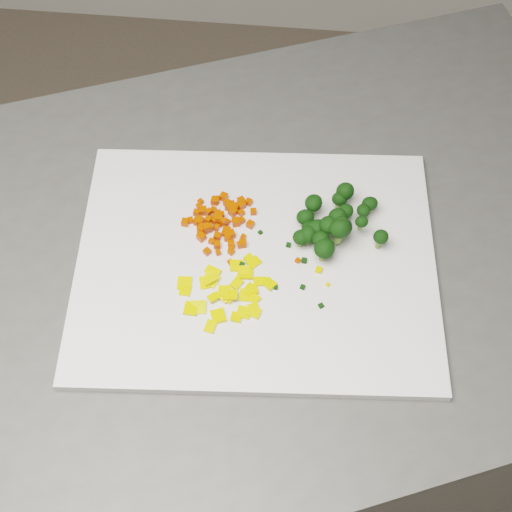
# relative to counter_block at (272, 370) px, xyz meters

# --- Properties ---
(counter_block) EXTENTS (1.24, 1.07, 0.90)m
(counter_block) POSITION_rel_counter_block_xyz_m (0.00, 0.00, 0.00)
(counter_block) COLOR #484745
(counter_block) RESTS_ON ground
(cutting_board) EXTENTS (0.50, 0.40, 0.01)m
(cutting_board) POSITION_rel_counter_block_xyz_m (-0.03, -0.04, 0.46)
(cutting_board) COLOR silver
(cutting_board) RESTS_ON counter_block
(carrot_pile) EXTENTS (0.11, 0.11, 0.03)m
(carrot_pile) POSITION_rel_counter_block_xyz_m (-0.08, 0.01, 0.48)
(carrot_pile) COLOR #C22C02
(carrot_pile) RESTS_ON cutting_board
(pepper_pile) EXTENTS (0.12, 0.12, 0.02)m
(pepper_pile) POSITION_rel_counter_block_xyz_m (-0.06, -0.10, 0.47)
(pepper_pile) COLOR yellow
(pepper_pile) RESTS_ON cutting_board
(broccoli_pile) EXTENTS (0.13, 0.13, 0.06)m
(broccoli_pile) POSITION_rel_counter_block_xyz_m (0.08, 0.00, 0.49)
(broccoli_pile) COLOR black
(broccoli_pile) RESTS_ON cutting_board
(carrot_cube_0) EXTENTS (0.01, 0.01, 0.01)m
(carrot_cube_0) POSITION_rel_counter_block_xyz_m (-0.05, -0.02, 0.47)
(carrot_cube_0) COLOR #C22C02
(carrot_cube_0) RESTS_ON carrot_pile
(carrot_cube_1) EXTENTS (0.01, 0.01, 0.01)m
(carrot_cube_1) POSITION_rel_counter_block_xyz_m (-0.08, -0.01, 0.47)
(carrot_cube_1) COLOR #C22C02
(carrot_cube_1) RESTS_ON carrot_pile
(carrot_cube_2) EXTENTS (0.01, 0.01, 0.01)m
(carrot_cube_2) POSITION_rel_counter_block_xyz_m (-0.08, -0.02, 0.47)
(carrot_cube_2) COLOR #C22C02
(carrot_cube_2) RESTS_ON carrot_pile
(carrot_cube_3) EXTENTS (0.01, 0.01, 0.01)m
(carrot_cube_3) POSITION_rel_counter_block_xyz_m (-0.08, 0.02, 0.47)
(carrot_cube_3) COLOR #C22C02
(carrot_cube_3) RESTS_ON carrot_pile
(carrot_cube_4) EXTENTS (0.01, 0.01, 0.01)m
(carrot_cube_4) POSITION_rel_counter_block_xyz_m (-0.08, 0.01, 0.47)
(carrot_cube_4) COLOR #C22C02
(carrot_cube_4) RESTS_ON carrot_pile
(carrot_cube_5) EXTENTS (0.01, 0.01, 0.01)m
(carrot_cube_5) POSITION_rel_counter_block_xyz_m (-0.12, 0.03, 0.47)
(carrot_cube_5) COLOR #C22C02
(carrot_cube_5) RESTS_ON carrot_pile
(carrot_cube_6) EXTENTS (0.01, 0.01, 0.01)m
(carrot_cube_6) POSITION_rel_counter_block_xyz_m (-0.06, -0.03, 0.47)
(carrot_cube_6) COLOR #C22C02
(carrot_cube_6) RESTS_ON carrot_pile
(carrot_cube_7) EXTENTS (0.01, 0.01, 0.01)m
(carrot_cube_7) POSITION_rel_counter_block_xyz_m (-0.10, 0.02, 0.48)
(carrot_cube_7) COLOR #C22C02
(carrot_cube_7) RESTS_ON carrot_pile
(carrot_cube_8) EXTENTS (0.01, 0.01, 0.01)m
(carrot_cube_8) POSITION_rel_counter_block_xyz_m (-0.05, -0.01, 0.47)
(carrot_cube_8) COLOR #C22C02
(carrot_cube_8) RESTS_ON carrot_pile
(carrot_cube_9) EXTENTS (0.01, 0.01, 0.01)m
(carrot_cube_9) POSITION_rel_counter_block_xyz_m (-0.13, 0.01, 0.47)
(carrot_cube_9) COLOR #C22C02
(carrot_cube_9) RESTS_ON carrot_pile
(carrot_cube_10) EXTENTS (0.01, 0.01, 0.01)m
(carrot_cube_10) POSITION_rel_counter_block_xyz_m (-0.09, -0.04, 0.47)
(carrot_cube_10) COLOR #C22C02
(carrot_cube_10) RESTS_ON carrot_pile
(carrot_cube_11) EXTENTS (0.01, 0.01, 0.01)m
(carrot_cube_11) POSITION_rel_counter_block_xyz_m (-0.05, 0.05, 0.47)
(carrot_cube_11) COLOR #C22C02
(carrot_cube_11) RESTS_ON carrot_pile
(carrot_cube_12) EXTENTS (0.01, 0.01, 0.01)m
(carrot_cube_12) POSITION_rel_counter_block_xyz_m (-0.04, 0.01, 0.47)
(carrot_cube_12) COLOR #C22C02
(carrot_cube_12) RESTS_ON carrot_pile
(carrot_cube_13) EXTENTS (0.01, 0.01, 0.01)m
(carrot_cube_13) POSITION_rel_counter_block_xyz_m (-0.09, 0.01, 0.47)
(carrot_cube_13) COLOR #C22C02
(carrot_cube_13) RESTS_ON carrot_pile
(carrot_cube_14) EXTENTS (0.01, 0.01, 0.01)m
(carrot_cube_14) POSITION_rel_counter_block_xyz_m (-0.11, 0.04, 0.47)
(carrot_cube_14) COLOR #C22C02
(carrot_cube_14) RESTS_ON carrot_pile
(carrot_cube_15) EXTENTS (0.01, 0.01, 0.01)m
(carrot_cube_15) POSITION_rel_counter_block_xyz_m (-0.08, 0.02, 0.47)
(carrot_cube_15) COLOR #C22C02
(carrot_cube_15) RESTS_ON carrot_pile
(carrot_cube_16) EXTENTS (0.01, 0.01, 0.01)m
(carrot_cube_16) POSITION_rel_counter_block_xyz_m (-0.07, 0.05, 0.47)
(carrot_cube_16) COLOR #C22C02
(carrot_cube_16) RESTS_ON carrot_pile
(carrot_cube_17) EXTENTS (0.01, 0.01, 0.01)m
(carrot_cube_17) POSITION_rel_counter_block_xyz_m (-0.08, -0.04, 0.47)
(carrot_cube_17) COLOR #C22C02
(carrot_cube_17) RESTS_ON carrot_pile
(carrot_cube_18) EXTENTS (0.01, 0.01, 0.01)m
(carrot_cube_18) POSITION_rel_counter_block_xyz_m (-0.11, 0.01, 0.47)
(carrot_cube_18) COLOR #C22C02
(carrot_cube_18) RESTS_ON carrot_pile
(carrot_cube_19) EXTENTS (0.01, 0.01, 0.01)m
(carrot_cube_19) POSITION_rel_counter_block_xyz_m (-0.06, -0.02, 0.47)
(carrot_cube_19) COLOR #C22C02
(carrot_cube_19) RESTS_ON carrot_pile
(carrot_cube_20) EXTENTS (0.01, 0.01, 0.01)m
(carrot_cube_20) POSITION_rel_counter_block_xyz_m (-0.07, 0.01, 0.48)
(carrot_cube_20) COLOR #C22C02
(carrot_cube_20) RESTS_ON carrot_pile
(carrot_cube_21) EXTENTS (0.01, 0.01, 0.01)m
(carrot_cube_21) POSITION_rel_counter_block_xyz_m (-0.12, 0.01, 0.47)
(carrot_cube_21) COLOR #C22C02
(carrot_cube_21) RESTS_ON carrot_pile
(carrot_cube_22) EXTENTS (0.01, 0.01, 0.01)m
(carrot_cube_22) POSITION_rel_counter_block_xyz_m (-0.10, -0.01, 0.47)
(carrot_cube_22) COLOR #C22C02
(carrot_cube_22) RESTS_ON carrot_pile
(carrot_cube_23) EXTENTS (0.01, 0.01, 0.01)m
(carrot_cube_23) POSITION_rel_counter_block_xyz_m (-0.09, 0.02, 0.47)
(carrot_cube_23) COLOR #C22C02
(carrot_cube_23) RESTS_ON carrot_pile
(carrot_cube_24) EXTENTS (0.01, 0.01, 0.01)m
(carrot_cube_24) POSITION_rel_counter_block_xyz_m (-0.04, 0.03, 0.47)
(carrot_cube_24) COLOR #C22C02
(carrot_cube_24) RESTS_ON carrot_pile
(carrot_cube_25) EXTENTS (0.01, 0.01, 0.01)m
(carrot_cube_25) POSITION_rel_counter_block_xyz_m (-0.07, -0.01, 0.47)
(carrot_cube_25) COLOR #C22C02
(carrot_cube_25) RESTS_ON carrot_pile
(carrot_cube_26) EXTENTS (0.01, 0.01, 0.01)m
(carrot_cube_26) POSITION_rel_counter_block_xyz_m (-0.06, -0.01, 0.47)
(carrot_cube_26) COLOR #C22C02
(carrot_cube_26) RESTS_ON carrot_pile
(carrot_cube_27) EXTENTS (0.01, 0.01, 0.01)m
(carrot_cube_27) POSITION_rel_counter_block_xyz_m (-0.11, 0.04, 0.47)
(carrot_cube_27) COLOR #C22C02
(carrot_cube_27) RESTS_ON carrot_pile
(carrot_cube_28) EXTENTS (0.01, 0.01, 0.01)m
(carrot_cube_28) POSITION_rel_counter_block_xyz_m (-0.10, -0.00, 0.47)
(carrot_cube_28) COLOR #C22C02
(carrot_cube_28) RESTS_ON carrot_pile
(carrot_cube_29) EXTENTS (0.01, 0.01, 0.01)m
(carrot_cube_29) POSITION_rel_counter_block_xyz_m (-0.10, 0.00, 0.47)
(carrot_cube_29) COLOR #C22C02
(carrot_cube_29) RESTS_ON carrot_pile
(carrot_cube_30) EXTENTS (0.01, 0.01, 0.01)m
(carrot_cube_30) POSITION_rel_counter_block_xyz_m (-0.11, 0.01, 0.47)
(carrot_cube_30) COLOR #C22C02
(carrot_cube_30) RESTS_ON carrot_pile
(carrot_cube_31) EXTENTS (0.01, 0.01, 0.01)m
(carrot_cube_31) POSITION_rel_counter_block_xyz_m (-0.08, 0.00, 0.47)
(carrot_cube_31) COLOR #C22C02
(carrot_cube_31) RESTS_ON carrot_pile
(carrot_cube_32) EXTENTS (0.01, 0.01, 0.01)m
(carrot_cube_32) POSITION_rel_counter_block_xyz_m (-0.06, 0.05, 0.47)
(carrot_cube_32) COLOR #C22C02
(carrot_cube_32) RESTS_ON carrot_pile
(carrot_cube_33) EXTENTS (0.01, 0.01, 0.01)m
(carrot_cube_33) POSITION_rel_counter_block_xyz_m (-0.11, -0.01, 0.47)
(carrot_cube_33) COLOR #C22C02
(carrot_cube_33) RESTS_ON carrot_pile
(carrot_cube_34) EXTENTS (0.01, 0.01, 0.01)m
(carrot_cube_34) POSITION_rel_counter_block_xyz_m (-0.06, 0.03, 0.47)
(carrot_cube_34) COLOR #C22C02
(carrot_cube_34) RESTS_ON carrot_pile
(carrot_cube_35) EXTENTS (0.01, 0.01, 0.01)m
(carrot_cube_35) POSITION_rel_counter_block_xyz_m (-0.06, -0.03, 0.47)
(carrot_cube_35) COLOR #C22C02
(carrot_cube_35) RESTS_ON carrot_pile
(carrot_cube_36) EXTENTS (0.01, 0.01, 0.01)m
(carrot_cube_36) POSITION_rel_counter_block_xyz_m (-0.07, -0.00, 0.47)
(carrot_cube_36) COLOR #C22C02
(carrot_cube_36) RESTS_ON carrot_pile
(carrot_cube_37) EXTENTS (0.01, 0.01, 0.01)m
(carrot_cube_37) POSITION_rel_counter_block_xyz_m (-0.08, 0.02, 0.47)
(carrot_cube_37) COLOR #C22C02
(carrot_cube_37) RESTS_ON carrot_pile
(carrot_cube_38) EXTENTS (0.01, 0.01, 0.01)m
(carrot_cube_38) POSITION_rel_counter_block_xyz_m (-0.08, 0.01, 0.48)
(carrot_cube_38) COLOR #C22C02
(carrot_cube_38) RESTS_ON carrot_pile
(carrot_cube_39) EXTENTS (0.01, 0.01, 0.01)m
(carrot_cube_39) POSITION_rel_counter_block_xyz_m (-0.09, -0.00, 0.47)
(carrot_cube_39) COLOR #C22C02
(carrot_cube_39) RESTS_ON carrot_pile
(carrot_cube_40) EXTENTS (0.01, 0.01, 0.01)m
(carrot_cube_40) POSITION_rel_counter_block_xyz_m (-0.09, 0.01, 0.48)
(carrot_cube_40) COLOR #C22C02
(carrot_cube_40) RESTS_ON carrot_pile
(carrot_cube_41) EXTENTS (0.01, 0.01, 0.01)m
(carrot_cube_41) POSITION_rel_counter_block_xyz_m (-0.10, -0.00, 0.47)
(carrot_cube_41) COLOR #C22C02
(carrot_cube_41) RESTS_ON carrot_pile
(carrot_cube_42) EXTENTS (0.01, 0.01, 0.01)m
(carrot_cube_42) POSITION_rel_counter_block_xyz_m (-0.07, 0.04, 0.47)
(carrot_cube_42) COLOR #C22C02
(carrot_cube_42) RESTS_ON carrot_pile
(carrot_cube_43) EXTENTS (0.01, 0.01, 0.01)m
(carrot_cube_43) POSITION_rel_counter_block_xyz_m (-0.07, -0.01, 0.47)
(carrot_cube_43) COLOR #C22C02
(carrot_cube_43) RESTS_ON carrot_pile
(carrot_cube_44) EXTENTS (0.01, 0.01, 0.01)m
(carrot_cube_44) POSITION_rel_counter_block_xyz_m (-0.11, 0.01, 0.47)
(carrot_cube_44) COLOR #C22C02
(carrot_cube_44) RESTS_ON carrot_pile
(carrot_cube_45) EXTENTS (0.01, 0.01, 0.01)m
(carrot_cube_45) POSITION_rel_counter_block_xyz_m (-0.06, 0.04, 0.47)
(carrot_cube_45) COLOR #C22C02
(carrot_cube_45) RESTS_ON carrot_pile
(carrot_cube_46) EXTENTS (0.01, 0.01, 0.01)m
(carrot_cube_46) POSITION_rel_counter_block_xyz_m (-0.05, -0.02, 0.47)
(carrot_cube_46) COLOR #C22C02
(carrot_cube_46) RESTS_ON carrot_pile
(carrot_cube_47) EXTENTS (0.01, 0.01, 0.01)m
(carrot_cube_47) POSITION_rel_counter_block_xyz_m (-0.10, 0.01, 0.47)
(carrot_cube_47) COLOR #C22C02
(carrot_cube_47) RESTS_ON carrot_pile
(carrot_cube_48) EXTENTS (0.01, 0.01, 0.01)m
(carrot_cube_48) POSITION_rel_counter_block_xyz_m (-0.09, -0.02, 0.47)
(carrot_cube_48) COLOR #C22C02
(carrot_cube_48) RESTS_ON carrot_pile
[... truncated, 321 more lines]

